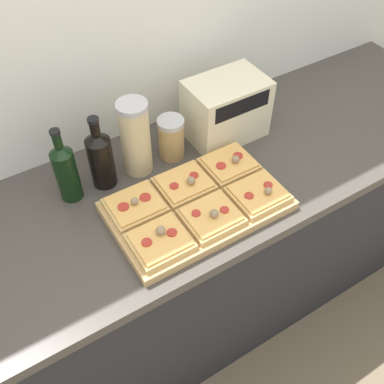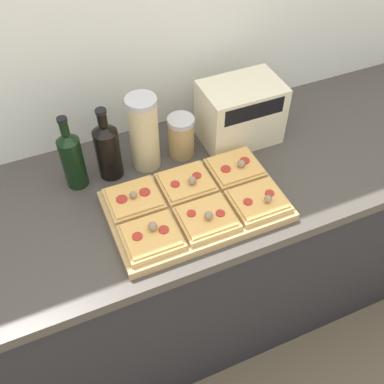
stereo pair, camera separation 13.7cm
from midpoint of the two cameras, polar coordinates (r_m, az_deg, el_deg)
ground_plane at (r=2.07m, az=2.96°, el=-22.96°), size 12.00×12.00×0.00m
wall_back at (r=1.50m, az=-6.83°, el=19.33°), size 6.00×0.06×2.50m
kitchen_counter at (r=1.80m, az=-0.90°, el=-9.31°), size 2.63×0.67×0.88m
cutting_board at (r=1.39m, az=3.32°, el=-1.99°), size 0.54×0.33×0.03m
pizza_slice_back_left at (r=1.37m, az=-4.58°, el=-1.06°), size 0.16×0.15×0.05m
pizza_slice_back_center at (r=1.41m, az=2.03°, el=1.00°), size 0.16×0.15×0.05m
pizza_slice_back_right at (r=1.47m, az=8.14°, el=2.91°), size 0.16×0.15×0.05m
pizza_slice_front_left at (r=1.27m, az=-2.14°, el=-5.85°), size 0.16×0.15×0.06m
pizza_slice_front_center at (r=1.32m, az=4.84°, el=-3.50°), size 0.16×0.15×0.05m
pizza_slice_front_right at (r=1.39m, az=11.24°, el=-1.27°), size 0.16×0.15×0.05m
olive_oil_bottle at (r=1.43m, az=-12.36°, el=4.05°), size 0.07×0.07×0.27m
wine_bottle at (r=1.45m, az=-8.02°, el=5.27°), size 0.08×0.08×0.26m
grain_jar_tall at (r=1.46m, az=-3.44°, el=7.38°), size 0.10×0.10×0.27m
grain_jar_short at (r=1.53m, az=1.20°, el=6.96°), size 0.09×0.09×0.15m
toaster_oven at (r=1.59m, az=8.65°, el=9.84°), size 0.29×0.18×0.22m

